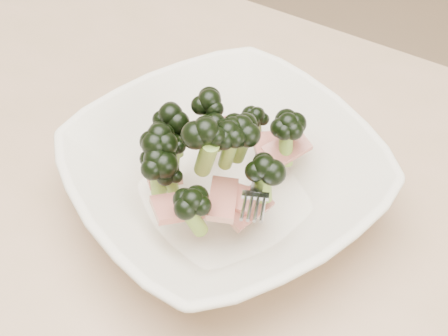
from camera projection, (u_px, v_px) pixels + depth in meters
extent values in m
cube|color=tan|center=(107.00, 212.00, 0.66)|extent=(1.20, 0.80, 0.04)
cylinder|color=tan|center=(30.00, 105.00, 1.33)|extent=(0.06, 0.06, 0.71)
imported|color=beige|center=(224.00, 177.00, 0.62)|extent=(0.39, 0.39, 0.07)
cylinder|color=olive|center=(193.00, 219.00, 0.57)|extent=(0.02, 0.02, 0.05)
ellipsoid|color=black|center=(192.00, 201.00, 0.55)|extent=(0.04, 0.04, 0.03)
cylinder|color=olive|center=(228.00, 152.00, 0.58)|extent=(0.02, 0.02, 0.05)
ellipsoid|color=black|center=(228.00, 131.00, 0.56)|extent=(0.03, 0.03, 0.03)
cylinder|color=olive|center=(206.00, 157.00, 0.57)|extent=(0.03, 0.03, 0.06)
ellipsoid|color=black|center=(206.00, 131.00, 0.55)|extent=(0.04, 0.04, 0.03)
cylinder|color=olive|center=(171.00, 182.00, 0.60)|extent=(0.02, 0.01, 0.03)
ellipsoid|color=black|center=(170.00, 171.00, 0.59)|extent=(0.03, 0.03, 0.02)
cylinder|color=olive|center=(158.00, 179.00, 0.60)|extent=(0.02, 0.02, 0.04)
ellipsoid|color=black|center=(156.00, 159.00, 0.58)|extent=(0.04, 0.04, 0.03)
cylinder|color=olive|center=(215.00, 139.00, 0.60)|extent=(0.02, 0.02, 0.03)
ellipsoid|color=black|center=(215.00, 124.00, 0.58)|extent=(0.04, 0.04, 0.03)
cylinder|color=olive|center=(210.00, 124.00, 0.62)|extent=(0.02, 0.02, 0.05)
ellipsoid|color=black|center=(209.00, 101.00, 0.59)|extent=(0.04, 0.04, 0.03)
cylinder|color=olive|center=(256.00, 130.00, 0.66)|extent=(0.01, 0.01, 0.03)
ellipsoid|color=black|center=(257.00, 116.00, 0.65)|extent=(0.03, 0.03, 0.02)
cylinder|color=olive|center=(174.00, 155.00, 0.62)|extent=(0.01, 0.01, 0.03)
ellipsoid|color=black|center=(173.00, 142.00, 0.60)|extent=(0.03, 0.03, 0.02)
cylinder|color=olive|center=(286.00, 144.00, 0.63)|extent=(0.02, 0.03, 0.05)
ellipsoid|color=black|center=(288.00, 123.00, 0.61)|extent=(0.04, 0.04, 0.03)
cylinder|color=olive|center=(162.00, 158.00, 0.61)|extent=(0.02, 0.03, 0.05)
ellipsoid|color=black|center=(159.00, 136.00, 0.58)|extent=(0.04, 0.04, 0.03)
cylinder|color=olive|center=(241.00, 145.00, 0.58)|extent=(0.02, 0.02, 0.04)
ellipsoid|color=black|center=(241.00, 127.00, 0.57)|extent=(0.04, 0.04, 0.03)
cylinder|color=olive|center=(172.00, 136.00, 0.63)|extent=(0.03, 0.03, 0.05)
ellipsoid|color=black|center=(171.00, 115.00, 0.61)|extent=(0.04, 0.04, 0.03)
cylinder|color=olive|center=(263.00, 184.00, 0.58)|extent=(0.02, 0.02, 0.04)
ellipsoid|color=black|center=(265.00, 167.00, 0.56)|extent=(0.04, 0.04, 0.03)
cube|color=maroon|center=(223.00, 199.00, 0.58)|extent=(0.05, 0.06, 0.01)
cube|color=maroon|center=(247.00, 207.00, 0.59)|extent=(0.04, 0.05, 0.02)
cube|color=maroon|center=(236.00, 197.00, 0.59)|extent=(0.04, 0.03, 0.01)
cube|color=maroon|center=(162.00, 172.00, 0.62)|extent=(0.05, 0.05, 0.01)
cube|color=maroon|center=(214.00, 129.00, 0.65)|extent=(0.04, 0.05, 0.02)
cube|color=maroon|center=(183.00, 206.00, 0.58)|extent=(0.06, 0.06, 0.02)
cube|color=maroon|center=(287.00, 148.00, 0.64)|extent=(0.05, 0.05, 0.02)
cube|color=maroon|center=(274.00, 145.00, 0.64)|extent=(0.05, 0.05, 0.02)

